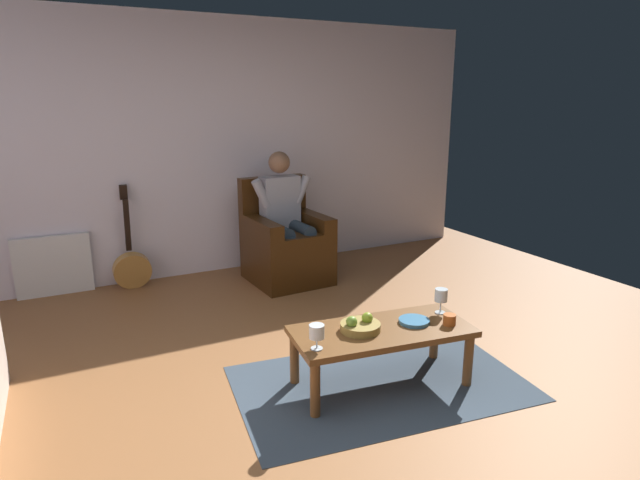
# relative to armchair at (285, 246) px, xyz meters

# --- Properties ---
(ground_plane) EXTENTS (7.07, 7.07, 0.00)m
(ground_plane) POSITION_rel_armchair_xyz_m (0.62, 2.23, -0.35)
(ground_plane) COLOR #966036
(wall_back) EXTENTS (6.29, 0.06, 2.56)m
(wall_back) POSITION_rel_armchair_xyz_m (0.62, -0.65, 0.93)
(wall_back) COLOR silver
(wall_back) RESTS_ON ground
(rug) EXTENTS (1.95, 1.32, 0.01)m
(rug) POSITION_rel_armchair_xyz_m (0.27, 2.15, -0.35)
(rug) COLOR #3B4856
(rug) RESTS_ON ground
(armchair) EXTENTS (0.74, 0.79, 1.01)m
(armchair) POSITION_rel_armchair_xyz_m (0.00, 0.00, 0.00)
(armchair) COLOR #371E0A
(armchair) RESTS_ON ground
(person_seated) EXTENTS (0.64, 0.60, 1.28)m
(person_seated) POSITION_rel_armchair_xyz_m (-0.00, 0.02, 0.34)
(person_seated) COLOR #9D9DAA
(person_seated) RESTS_ON ground
(coffee_table) EXTENTS (1.18, 0.64, 0.38)m
(coffee_table) POSITION_rel_armchair_xyz_m (0.27, 2.15, -0.02)
(coffee_table) COLOR brown
(coffee_table) RESTS_ON ground
(guitar) EXTENTS (0.35, 0.23, 0.99)m
(guitar) POSITION_rel_armchair_xyz_m (1.41, -0.45, -0.14)
(guitar) COLOR #B27C3A
(guitar) RESTS_ON ground
(radiator) EXTENTS (0.66, 0.06, 0.56)m
(radiator) POSITION_rel_armchair_xyz_m (2.08, -0.58, -0.07)
(radiator) COLOR white
(radiator) RESTS_ON ground
(wine_glass_near) EXTENTS (0.08, 0.08, 0.17)m
(wine_glass_near) POSITION_rel_armchair_xyz_m (-0.21, 2.12, 0.15)
(wine_glass_near) COLOR silver
(wine_glass_near) RESTS_ON coffee_table
(wine_glass_far) EXTENTS (0.09, 0.09, 0.15)m
(wine_glass_far) POSITION_rel_armchair_xyz_m (0.76, 2.22, 0.13)
(wine_glass_far) COLOR silver
(wine_glass_far) RESTS_ON coffee_table
(fruit_bowl) EXTENTS (0.25, 0.25, 0.11)m
(fruit_bowl) POSITION_rel_armchair_xyz_m (0.41, 2.12, 0.07)
(fruit_bowl) COLOR olive
(fruit_bowl) RESTS_ON coffee_table
(decorative_dish) EXTENTS (0.20, 0.20, 0.02)m
(decorative_dish) POSITION_rel_armchair_xyz_m (0.04, 2.17, 0.04)
(decorative_dish) COLOR teal
(decorative_dish) RESTS_ON coffee_table
(candle_jar) EXTENTS (0.08, 0.08, 0.07)m
(candle_jar) POSITION_rel_armchair_xyz_m (-0.14, 2.30, 0.07)
(candle_jar) COLOR #B65620
(candle_jar) RESTS_ON coffee_table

